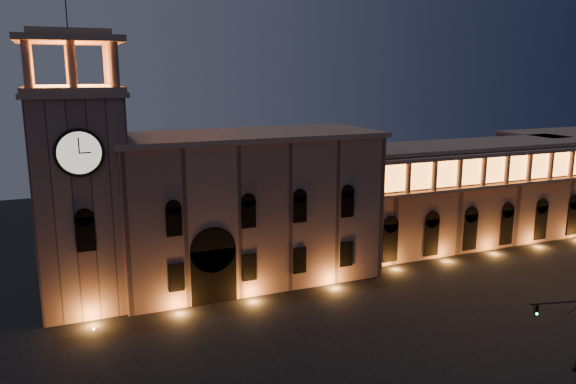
% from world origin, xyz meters
% --- Properties ---
extents(ground, '(160.00, 160.00, 0.00)m').
position_xyz_m(ground, '(0.00, 0.00, 0.00)').
color(ground, black).
rests_on(ground, ground).
extents(government_building, '(30.80, 12.80, 17.60)m').
position_xyz_m(government_building, '(-2.08, 21.93, 8.77)').
color(government_building, '#876258').
rests_on(government_building, ground).
extents(clock_tower, '(9.80, 9.80, 32.40)m').
position_xyz_m(clock_tower, '(-20.50, 20.98, 12.50)').
color(clock_tower, '#876258').
rests_on(clock_tower, ground).
extents(colonnade_wing, '(40.60, 11.50, 14.50)m').
position_xyz_m(colonnade_wing, '(32.00, 23.92, 7.33)').
color(colonnade_wing, '#815D53').
rests_on(colonnade_wing, ground).
extents(secondary_building, '(20.00, 12.00, 14.00)m').
position_xyz_m(secondary_building, '(58.00, 30.00, 7.00)').
color(secondary_building, '#815D53').
rests_on(secondary_building, ground).
extents(traffic_light, '(4.96, 1.40, 6.95)m').
position_xyz_m(traffic_light, '(15.25, -9.13, 3.65)').
color(traffic_light, black).
rests_on(traffic_light, ground).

